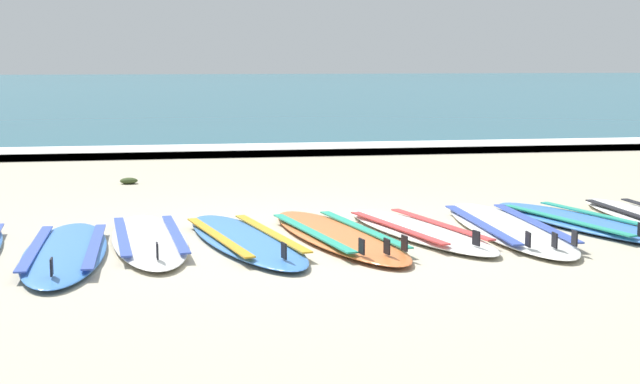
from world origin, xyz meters
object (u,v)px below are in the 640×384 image
(surfboard_4, at_px, (245,239))
(surfboard_6, at_px, (418,230))
(surfboard_5, at_px, (337,235))
(surfboard_7, at_px, (507,227))
(surfboard_2, at_px, (65,251))
(surfboard_8, at_px, (584,222))
(surfboard_3, at_px, (149,239))

(surfboard_4, distance_m, surfboard_6, 1.43)
(surfboard_5, distance_m, surfboard_7, 1.45)
(surfboard_2, distance_m, surfboard_5, 2.07)
(surfboard_4, height_order, surfboard_7, same)
(surfboard_6, xyz_separation_m, surfboard_8, (1.49, 0.11, 0.00))
(surfboard_2, distance_m, surfboard_6, 2.76)
(surfboard_3, relative_size, surfboard_5, 0.92)
(surfboard_7, bearing_deg, surfboard_8, 8.86)
(surfboard_2, bearing_deg, surfboard_3, 30.64)
(surfboard_7, xyz_separation_m, surfboard_8, (0.73, 0.11, 0.00))
(surfboard_3, height_order, surfboard_8, same)
(surfboard_3, xyz_separation_m, surfboard_6, (2.15, 0.02, 0.00))
(surfboard_4, xyz_separation_m, surfboard_8, (2.91, 0.25, 0.00))
(surfboard_2, xyz_separation_m, surfboard_3, (0.59, 0.35, 0.00))
(surfboard_4, distance_m, surfboard_8, 2.92)
(surfboard_6, height_order, surfboard_7, same)
(surfboard_7, distance_m, surfboard_8, 0.74)
(surfboard_6, bearing_deg, surfboard_2, -172.29)
(surfboard_6, distance_m, surfboard_7, 0.76)
(surfboard_6, bearing_deg, surfboard_3, -179.46)
(surfboard_6, bearing_deg, surfboard_4, -174.12)
(surfboard_2, height_order, surfboard_3, same)
(surfboard_2, bearing_deg, surfboard_5, 7.57)
(surfboard_4, bearing_deg, surfboard_7, 3.62)
(surfboard_3, xyz_separation_m, surfboard_7, (2.90, 0.01, 0.00))
(surfboard_3, height_order, surfboard_5, same)
(surfboard_2, height_order, surfboard_6, same)
(surfboard_3, height_order, surfboard_4, same)
(surfboard_3, distance_m, surfboard_4, 0.74)
(surfboard_3, relative_size, surfboard_8, 0.95)
(surfboard_5, relative_size, surfboard_6, 1.09)
(surfboard_4, relative_size, surfboard_5, 0.97)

